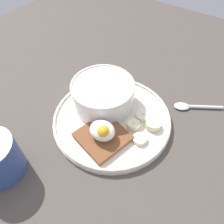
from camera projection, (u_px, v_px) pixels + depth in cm
name	position (u px, v px, depth cm)	size (l,w,h in cm)	color
ground_plane	(112.00, 124.00, 48.69)	(120.00, 120.00, 2.00)	#49413B
plate	(112.00, 119.00, 47.32)	(25.40, 25.40, 1.60)	silver
oatmeal_bowl	(103.00, 94.00, 47.67)	(13.81, 13.81, 5.87)	white
toast_slice	(103.00, 137.00, 43.33)	(10.80, 10.80, 1.10)	brown
poached_egg	(102.00, 131.00, 41.55)	(5.13, 4.38, 3.70)	white
banana_slice_front	(143.00, 116.00, 46.83)	(3.34, 3.33, 1.12)	#EDE4C2
banana_slice_left	(140.00, 139.00, 43.15)	(3.97, 3.97, 0.98)	#F3E7BC
banana_slice_back	(153.00, 125.00, 45.18)	(4.19, 4.28, 1.61)	beige
banana_slice_right	(134.00, 125.00, 45.14)	(3.87, 3.93, 1.57)	#F0ECBD
spoon	(192.00, 107.00, 50.08)	(10.31, 7.16, 0.80)	silver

